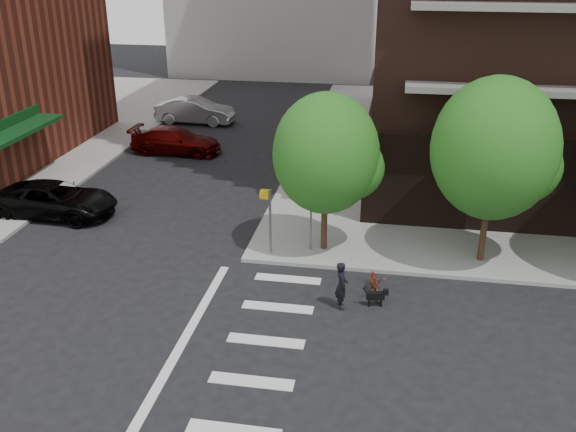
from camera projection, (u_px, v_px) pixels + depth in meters
ground at (149, 370)px, 18.35m from camera, size 120.00×120.00×0.00m
crosswalk at (224, 378)px, 18.01m from camera, size 3.85×13.00×0.01m
tree_a at (326, 154)px, 23.83m from camera, size 4.00×4.00×5.90m
tree_b at (494, 149)px, 22.70m from camera, size 4.50×4.50×6.65m
pedestrian_signal at (279, 211)px, 24.44m from camera, size 2.18×0.67×2.60m
parked_car_black at (55, 200)px, 28.46m from camera, size 2.72×5.54×1.51m
parked_car_maroon at (176, 141)px, 36.92m from camera, size 2.18×5.22×1.51m
parked_car_silver at (195, 111)px, 43.05m from camera, size 1.94×5.27×1.72m
scooter at (375, 283)px, 22.18m from camera, size 0.84×1.71×0.86m
dog_walker at (341, 285)px, 21.21m from camera, size 0.69×0.55×1.67m
dog at (377, 295)px, 21.46m from camera, size 0.75×0.29×0.62m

